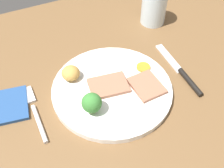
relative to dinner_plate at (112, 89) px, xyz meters
The scene contains 11 objects.
dining_table 3.33cm from the dinner_plate, 28.42° to the right, with size 120.00×84.00×3.60cm, color brown.
dinner_plate is the anchor object (origin of this frame).
meat_slice_main 1.35cm from the dinner_plate, 148.24° to the left, with size 8.36×6.02×0.80cm, color #9E664C.
meat_slice_under 7.59cm from the dinner_plate, 25.00° to the right, with size 7.39×6.08×0.80cm, color #9E664C.
roast_potato_left 9.78cm from the dinner_plate, 137.84° to the left, with size 4.05×4.06×3.08cm, color #BC8C42.
carrot_coin_front 9.43cm from the dinner_plate, 13.76° to the left, with size 3.18×3.18×0.44cm, color orange.
broccoli_floret 8.16cm from the dinner_plate, 147.23° to the right, with size 4.07×4.07×4.66cm.
fork 16.96cm from the dinner_plate, behind, with size 2.05×15.26×0.90cm.
knife 17.18cm from the dinner_plate, ahead, with size 2.15×18.54×1.20cm.
water_glass 28.82cm from the dinner_plate, 41.02° to the left, with size 6.83×6.83×9.25cm, color silver.
folded_napkin 23.72cm from the dinner_plate, 166.19° to the left, with size 11.00×9.00×0.80cm, color navy.
Camera 1 is at (-18.50, -33.98, 49.42)cm, focal length 43.44 mm.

